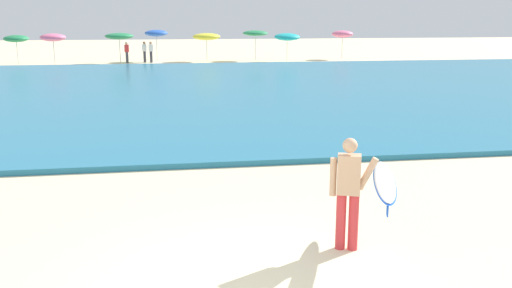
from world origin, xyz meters
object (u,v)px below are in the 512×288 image
object	(u,v)px
surfer_with_board	(366,185)
beachgoer_near_row_mid	(127,52)
beach_umbrella_7	(342,34)
beachgoer_near_row_left	(145,51)
beach_umbrella_1	(53,37)
beach_umbrella_6	(287,37)
beach_umbrella_2	(119,36)
beach_umbrella_0	(16,39)
beach_umbrella_3	(156,33)
beach_umbrella_5	(255,33)
beachgoer_near_row_right	(151,51)
beach_umbrella_4	(207,37)

from	to	relation	value
surfer_with_board	beachgoer_near_row_mid	bearing A→B (deg)	99.63
beach_umbrella_7	beachgoer_near_row_left	distance (m)	16.17
beach_umbrella_1	beach_umbrella_6	world-z (taller)	beach_umbrella_1
beachgoer_near_row_left	beachgoer_near_row_mid	world-z (taller)	same
beachgoer_near_row_mid	beach_umbrella_2	bearing A→B (deg)	143.74
beach_umbrella_1	beach_umbrella_0	bearing A→B (deg)	161.28
beach_umbrella_7	beach_umbrella_1	bearing A→B (deg)	-174.89
surfer_with_board	beach_umbrella_2	world-z (taller)	beach_umbrella_2
surfer_with_board	beach_umbrella_3	distance (m)	37.30
beach_umbrella_5	beachgoer_near_row_left	xyz separation A→B (m)	(-8.73, -0.98, -1.29)
beach_umbrella_0	beach_umbrella_7	world-z (taller)	beach_umbrella_7
beach_umbrella_3	beachgoer_near_row_left	xyz separation A→B (m)	(-0.91, -1.31, -1.32)
beachgoer_near_row_right	surfer_with_board	bearing A→B (deg)	-83.26
beach_umbrella_4	beachgoer_near_row_left	bearing A→B (deg)	-173.25
beach_umbrella_5	beach_umbrella_6	world-z (taller)	beach_umbrella_5
beach_umbrella_6	beach_umbrella_0	bearing A→B (deg)	178.09
beachgoer_near_row_mid	beach_umbrella_4	bearing A→B (deg)	10.48
beach_umbrella_4	beach_umbrella_2	bearing A→B (deg)	-173.66
beach_umbrella_1	beach_umbrella_6	size ratio (longest dim) A/B	1.01
beach_umbrella_0	beach_umbrella_2	bearing A→B (deg)	-3.20
beach_umbrella_3	beach_umbrella_4	size ratio (longest dim) A/B	1.13
surfer_with_board	beachgoer_near_row_right	world-z (taller)	surfer_with_board
beach_umbrella_0	beach_umbrella_1	size ratio (longest dim) A/B	0.96
beachgoer_near_row_left	beachgoer_near_row_right	distance (m)	0.53
beach_umbrella_3	beach_umbrella_7	size ratio (longest dim) A/B	1.06
beach_umbrella_5	beach_umbrella_6	size ratio (longest dim) A/B	1.08
beach_umbrella_6	beachgoer_near_row_right	distance (m)	10.59
beach_umbrella_0	beachgoer_near_row_right	xyz separation A→B (m)	(9.78, -0.45, -1.00)
beach_umbrella_4	beachgoer_near_row_right	size ratio (longest dim) A/B	1.37
beach_umbrella_2	surfer_with_board	bearing A→B (deg)	-79.64
beach_umbrella_4	beach_umbrella_6	distance (m)	6.32
surfer_with_board	beach_umbrella_3	xyz separation A→B (m)	(-3.79, 37.09, 1.13)
beach_umbrella_4	beachgoer_near_row_right	world-z (taller)	beach_umbrella_4
beachgoer_near_row_right	beach_umbrella_5	bearing A→B (deg)	8.13
surfer_with_board	beachgoer_near_row_right	size ratio (longest dim) A/B	1.63
beachgoer_near_row_mid	beach_umbrella_0	bearing A→B (deg)	174.24
beach_umbrella_2	beach_umbrella_3	bearing A→B (deg)	28.58
beach_umbrella_3	beachgoer_near_row_left	distance (m)	2.07
beach_umbrella_0	beach_umbrella_4	xyz separation A→B (m)	(14.09, 0.32, 0.05)
surfer_with_board	beach_umbrella_1	world-z (taller)	beach_umbrella_1
beach_umbrella_4	beachgoer_near_row_left	world-z (taller)	beach_umbrella_4
beach_umbrella_0	beach_umbrella_2	size ratio (longest dim) A/B	0.95
beach_umbrella_0	beach_umbrella_4	world-z (taller)	beach_umbrella_4
beach_umbrella_2	beach_umbrella_4	distance (m)	6.65
beach_umbrella_2	beach_umbrella_3	xyz separation A→B (m)	(2.72, 1.48, 0.17)
beach_umbrella_2	beach_umbrella_6	xyz separation A→B (m)	(12.84, -0.26, -0.12)
beachgoer_near_row_right	beach_umbrella_6	bearing A→B (deg)	-1.22
beach_umbrella_2	beach_umbrella_5	world-z (taller)	beach_umbrella_5
beach_umbrella_5	beach_umbrella_7	world-z (taller)	beach_umbrella_5
beach_umbrella_7	beachgoer_near_row_mid	size ratio (longest dim) A/B	1.47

